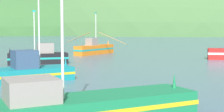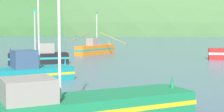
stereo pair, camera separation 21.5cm
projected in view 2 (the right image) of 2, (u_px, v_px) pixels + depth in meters
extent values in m
ellipsoid|color=#47703D|center=(168.00, 34.00, 237.67)|extent=(217.68, 174.14, 100.35)
ellipsoid|color=#386633|center=(35.00, 34.00, 239.98)|extent=(185.58, 148.46, 74.65)
cube|color=#197A47|center=(75.00, 110.00, 14.04)|extent=(10.48, 7.50, 1.10)
cube|color=gold|center=(75.00, 109.00, 14.04)|extent=(10.58, 7.57, 0.20)
cone|color=#197A47|center=(172.00, 81.00, 16.13)|extent=(0.27, 0.27, 0.70)
cube|color=gray|center=(28.00, 90.00, 13.11)|extent=(2.65, 2.63, 0.92)
cylinder|color=silver|center=(59.00, 27.00, 13.47)|extent=(0.12, 0.12, 5.86)
cube|color=black|center=(38.00, 58.00, 37.72)|extent=(6.90, 4.39, 1.19)
cube|color=teal|center=(38.00, 58.00, 37.71)|extent=(6.97, 4.44, 0.21)
cone|color=black|center=(10.00, 50.00, 36.79)|extent=(0.26, 0.26, 0.70)
cube|color=gray|center=(46.00, 48.00, 37.86)|extent=(2.20, 2.11, 1.10)
cylinder|color=silver|center=(35.00, 33.00, 37.39)|extent=(0.12, 0.12, 4.58)
cube|color=teal|center=(34.00, 11.00, 37.19)|extent=(0.35, 0.16, 0.20)
cube|color=#147F84|center=(30.00, 74.00, 25.38)|extent=(6.58, 5.56, 1.00)
cube|color=gold|center=(30.00, 74.00, 25.37)|extent=(6.65, 5.61, 0.18)
cone|color=#147F84|center=(65.00, 61.00, 26.72)|extent=(0.28, 0.28, 0.70)
cube|color=#334C6B|center=(24.00, 59.00, 25.09)|extent=(2.40, 2.42, 1.34)
cylinder|color=silver|center=(39.00, 27.00, 25.45)|extent=(0.12, 0.12, 6.18)
cube|color=orange|center=(96.00, 50.00, 51.39)|extent=(5.40, 7.88, 1.40)
cube|color=teal|center=(96.00, 49.00, 51.39)|extent=(5.45, 7.96, 0.25)
cone|color=orange|center=(109.00, 42.00, 54.41)|extent=(0.27, 0.27, 0.70)
cube|color=gray|center=(93.00, 42.00, 50.69)|extent=(1.89, 1.99, 1.11)
cylinder|color=silver|center=(97.00, 29.00, 51.43)|extent=(0.12, 0.12, 4.77)
cube|color=teal|center=(97.00, 13.00, 51.23)|extent=(0.20, 0.33, 0.20)
cylinder|color=#997F4C|center=(79.00, 37.00, 53.01)|extent=(4.24, 2.45, 1.77)
cylinder|color=#997F4C|center=(113.00, 38.00, 49.48)|extent=(4.24, 2.45, 1.77)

